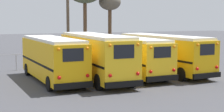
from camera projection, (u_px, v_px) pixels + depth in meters
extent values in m
plane|color=#424247|center=(110.00, 76.00, 26.70)|extent=(160.00, 160.00, 0.00)
cube|color=#EAAA0F|center=(52.00, 59.00, 24.35)|extent=(2.51, 9.27, 2.58)
cube|color=white|center=(52.00, 39.00, 24.20)|extent=(2.31, 8.90, 0.20)
cube|color=black|center=(74.00, 85.00, 20.29)|extent=(2.40, 0.24, 0.36)
cube|color=black|center=(73.00, 55.00, 20.11)|extent=(1.30, 0.05, 0.77)
sphere|color=red|center=(59.00, 78.00, 19.85)|extent=(0.22, 0.22, 0.22)
sphere|color=orange|center=(59.00, 49.00, 19.67)|extent=(0.18, 0.18, 0.18)
sphere|color=red|center=(88.00, 76.00, 20.60)|extent=(0.22, 0.22, 0.22)
sphere|color=orange|center=(87.00, 48.00, 20.42)|extent=(0.18, 0.18, 0.18)
cube|color=black|center=(35.00, 62.00, 23.86)|extent=(0.17, 9.05, 0.14)
cube|color=black|center=(68.00, 61.00, 24.88)|extent=(0.17, 9.05, 0.14)
cylinder|color=black|center=(27.00, 69.00, 26.99)|extent=(0.30, 0.94, 0.94)
cylinder|color=black|center=(54.00, 68.00, 27.92)|extent=(0.30, 0.94, 0.94)
cylinder|color=black|center=(50.00, 84.00, 21.03)|extent=(0.30, 0.94, 0.94)
cylinder|color=black|center=(83.00, 81.00, 21.96)|extent=(0.30, 0.94, 0.94)
cube|color=yellow|center=(95.00, 56.00, 25.20)|extent=(2.78, 10.45, 2.76)
cube|color=white|center=(95.00, 36.00, 25.04)|extent=(2.57, 10.03, 0.20)
cube|color=black|center=(124.00, 84.00, 20.53)|extent=(2.47, 0.29, 0.36)
cube|color=black|center=(124.00, 52.00, 20.34)|extent=(1.33, 0.08, 0.83)
sphere|color=red|center=(110.00, 76.00, 20.11)|extent=(0.22, 0.22, 0.22)
sphere|color=orange|center=(110.00, 45.00, 19.92)|extent=(0.18, 0.18, 0.18)
sphere|color=red|center=(138.00, 74.00, 20.80)|extent=(0.22, 0.22, 0.22)
sphere|color=orange|center=(138.00, 45.00, 20.61)|extent=(0.18, 0.18, 0.18)
cube|color=black|center=(79.00, 59.00, 24.76)|extent=(0.38, 10.16, 0.14)
cube|color=black|center=(110.00, 58.00, 25.69)|extent=(0.38, 10.16, 0.14)
cylinder|color=black|center=(66.00, 66.00, 28.47)|extent=(0.32, 1.04, 1.03)
cylinder|color=black|center=(92.00, 65.00, 29.33)|extent=(0.32, 1.04, 1.03)
cylinder|color=black|center=(99.00, 82.00, 21.33)|extent=(0.32, 1.04, 1.03)
cylinder|color=black|center=(131.00, 80.00, 22.19)|extent=(0.32, 1.04, 1.03)
cube|color=yellow|center=(130.00, 56.00, 26.84)|extent=(2.39, 9.37, 2.46)
cube|color=white|center=(130.00, 39.00, 26.70)|extent=(2.20, 9.00, 0.20)
cube|color=black|center=(162.00, 78.00, 22.68)|extent=(2.44, 0.20, 0.36)
cube|color=black|center=(163.00, 52.00, 22.52)|extent=(1.32, 0.03, 0.74)
sphere|color=red|center=(151.00, 72.00, 22.25)|extent=(0.22, 0.22, 0.22)
sphere|color=orange|center=(151.00, 48.00, 22.08)|extent=(0.18, 0.18, 0.18)
sphere|color=red|center=(174.00, 70.00, 22.99)|extent=(0.22, 0.22, 0.22)
sphere|color=orange|center=(174.00, 47.00, 22.82)|extent=(0.18, 0.18, 0.18)
cube|color=black|center=(116.00, 59.00, 26.37)|extent=(0.03, 9.19, 0.14)
cube|color=black|center=(143.00, 57.00, 27.36)|extent=(0.03, 9.19, 0.14)
cylinder|color=black|center=(100.00, 65.00, 29.57)|extent=(0.28, 0.97, 0.97)
cylinder|color=black|center=(123.00, 63.00, 30.49)|extent=(0.28, 0.97, 0.97)
cylinder|color=black|center=(138.00, 77.00, 23.44)|extent=(0.28, 0.97, 0.97)
cylinder|color=black|center=(165.00, 75.00, 24.35)|extent=(0.28, 0.97, 0.97)
cube|color=#EAAA0F|center=(162.00, 53.00, 28.21)|extent=(2.93, 10.53, 2.56)
cube|color=white|center=(163.00, 36.00, 28.06)|extent=(2.72, 10.11, 0.20)
cube|color=black|center=(207.00, 75.00, 23.70)|extent=(2.42, 0.33, 0.36)
cube|color=black|center=(207.00, 50.00, 23.53)|extent=(1.30, 0.10, 0.77)
sphere|color=red|center=(197.00, 69.00, 23.23)|extent=(0.22, 0.22, 0.22)
sphere|color=orange|center=(198.00, 45.00, 23.05)|extent=(0.18, 0.18, 0.18)
sphere|color=red|center=(217.00, 67.00, 24.05)|extent=(0.22, 0.22, 0.22)
sphere|color=orange|center=(218.00, 44.00, 23.87)|extent=(0.18, 0.18, 0.18)
cube|color=black|center=(150.00, 56.00, 27.68)|extent=(0.58, 10.20, 0.14)
cube|color=black|center=(174.00, 55.00, 28.78)|extent=(0.58, 10.20, 0.14)
cylinder|color=black|center=(127.00, 62.00, 31.27)|extent=(0.34, 1.03, 1.02)
cylinder|color=black|center=(147.00, 61.00, 32.28)|extent=(0.34, 1.03, 1.02)
cylinder|color=black|center=(182.00, 74.00, 24.38)|extent=(0.34, 1.03, 1.02)
cylinder|color=black|center=(205.00, 72.00, 25.39)|extent=(0.34, 1.03, 1.02)
cylinder|color=brown|center=(68.00, 18.00, 37.24)|extent=(0.32, 0.32, 8.99)
cylinder|color=brown|center=(85.00, 29.00, 39.78)|extent=(0.42, 0.42, 6.63)
cylinder|color=brown|center=(110.00, 32.00, 41.38)|extent=(0.43, 0.43, 5.73)
ellipsoid|color=#5B5447|center=(110.00, 2.00, 40.99)|extent=(2.64, 2.64, 1.98)
cylinder|color=#939399|center=(16.00, 62.00, 29.57)|extent=(0.06, 0.06, 1.40)
cylinder|color=#939399|center=(44.00, 61.00, 30.59)|extent=(0.06, 0.06, 1.40)
cylinder|color=#939399|center=(71.00, 60.00, 31.60)|extent=(0.06, 0.06, 1.40)
cylinder|color=#939399|center=(96.00, 58.00, 32.62)|extent=(0.06, 0.06, 1.40)
cylinder|color=#939399|center=(119.00, 57.00, 33.63)|extent=(0.06, 0.06, 1.40)
cylinder|color=#939399|center=(141.00, 56.00, 34.64)|extent=(0.06, 0.06, 1.40)
cylinder|color=#939399|center=(162.00, 55.00, 35.66)|extent=(0.06, 0.06, 1.40)
cylinder|color=#939399|center=(83.00, 52.00, 32.03)|extent=(17.26, 0.04, 0.04)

